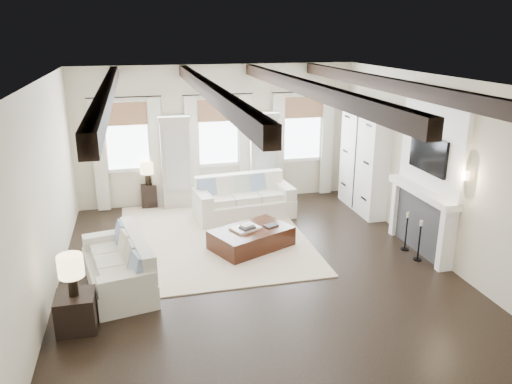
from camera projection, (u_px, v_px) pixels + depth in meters
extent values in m
plane|color=black|center=(256.00, 268.00, 8.63)|extent=(7.50, 7.50, 0.00)
cube|color=beige|center=(218.00, 135.00, 11.60)|extent=(6.50, 0.04, 3.20)
cube|color=beige|center=(349.00, 291.00, 4.67)|extent=(6.50, 0.04, 3.20)
cube|color=beige|center=(43.00, 194.00, 7.41)|extent=(0.04, 7.50, 3.20)
cube|color=beige|center=(433.00, 167.00, 8.86)|extent=(0.04, 7.50, 3.20)
cube|color=white|center=(256.00, 80.00, 7.64)|extent=(6.50, 7.50, 0.04)
cube|color=black|center=(107.00, 92.00, 7.18)|extent=(0.16, 7.40, 0.22)
cube|color=black|center=(207.00, 89.00, 7.51)|extent=(0.16, 7.40, 0.22)
cube|color=black|center=(302.00, 86.00, 7.84)|extent=(0.16, 7.40, 0.22)
cube|color=black|center=(386.00, 84.00, 8.17)|extent=(0.16, 7.40, 0.22)
cube|color=white|center=(127.00, 137.00, 11.10)|extent=(0.90, 0.03, 1.45)
cube|color=#966545|center=(125.00, 114.00, 10.88)|extent=(0.94, 0.04, 0.50)
cube|color=silver|center=(100.00, 156.00, 10.98)|extent=(0.28, 0.08, 2.50)
cube|color=silver|center=(157.00, 153.00, 11.26)|extent=(0.28, 0.08, 2.50)
cylinder|color=black|center=(124.00, 97.00, 10.72)|extent=(1.60, 0.02, 0.02)
cube|color=white|center=(218.00, 133.00, 11.56)|extent=(0.90, 0.03, 1.45)
cube|color=#966545|center=(218.00, 111.00, 11.34)|extent=(0.94, 0.04, 0.50)
cube|color=silver|center=(192.00, 151.00, 11.44)|extent=(0.28, 0.08, 2.50)
cube|color=silver|center=(245.00, 149.00, 11.72)|extent=(0.28, 0.08, 2.50)
cylinder|color=black|center=(218.00, 94.00, 11.18)|extent=(1.60, 0.02, 0.02)
cube|color=white|center=(302.00, 129.00, 12.02)|extent=(0.90, 0.03, 1.45)
cube|color=#966545|center=(303.00, 107.00, 11.80)|extent=(0.94, 0.04, 0.50)
cube|color=silver|center=(278.00, 147.00, 11.90)|extent=(0.28, 0.08, 2.50)
cube|color=silver|center=(327.00, 144.00, 12.18)|extent=(0.28, 0.08, 2.50)
cylinder|color=black|center=(305.00, 92.00, 11.64)|extent=(1.60, 0.02, 0.02)
cube|color=#BAB4A6|center=(176.00, 165.00, 11.35)|extent=(0.64, 0.38, 2.00)
cube|color=#B2B7BA|center=(176.00, 161.00, 11.12)|extent=(0.48, 0.02, 1.40)
cube|color=#BAB4A6|center=(173.00, 119.00, 11.02)|extent=(0.70, 0.42, 0.12)
cube|color=#BAB4A6|center=(263.00, 160.00, 11.81)|extent=(0.64, 0.38, 2.00)
cube|color=#B2B7BA|center=(265.00, 155.00, 11.58)|extent=(0.48, 0.02, 1.40)
cube|color=#BAB4A6|center=(263.00, 115.00, 11.48)|extent=(0.70, 0.42, 0.12)
cube|color=#2C2C2F|center=(422.00, 223.00, 9.17)|extent=(0.18, 1.50, 1.10)
cube|color=black|center=(420.00, 230.00, 9.21)|extent=(0.10, 0.90, 0.70)
cube|color=white|center=(447.00, 240.00, 8.40)|extent=(0.26, 0.14, 1.10)
cube|color=white|center=(398.00, 208.00, 9.92)|extent=(0.26, 0.14, 1.10)
cube|color=white|center=(422.00, 191.00, 8.96)|extent=(0.32, 1.90, 0.12)
cube|color=white|center=(434.00, 140.00, 8.70)|extent=(0.10, 1.90, 1.80)
cube|color=black|center=(429.00, 154.00, 8.76)|extent=(0.07, 1.10, 0.64)
cylinder|color=#FFD899|center=(466.00, 176.00, 7.82)|extent=(0.10, 0.10, 0.14)
cube|color=silver|center=(364.00, 156.00, 11.10)|extent=(0.40, 1.70, 2.50)
cube|color=black|center=(355.00, 157.00, 11.05)|extent=(0.01, 0.02, 2.40)
cube|color=beige|center=(213.00, 237.00, 9.90)|extent=(3.55, 4.32, 0.02)
cube|color=silver|center=(244.00, 208.00, 10.93)|extent=(2.19, 1.16, 0.40)
cube|color=silver|center=(239.00, 184.00, 11.12)|extent=(2.02, 0.42, 0.50)
cube|color=silver|center=(203.00, 198.00, 10.54)|extent=(0.35, 0.92, 0.26)
cube|color=silver|center=(284.00, 190.00, 11.12)|extent=(0.35, 0.92, 0.26)
cube|color=silver|center=(219.00, 200.00, 10.62)|extent=(0.62, 0.65, 0.14)
cube|color=silver|center=(245.00, 197.00, 10.80)|extent=(0.62, 0.65, 0.14)
cube|color=silver|center=(270.00, 195.00, 10.99)|extent=(0.62, 0.65, 0.14)
cube|color=#708AB0|center=(208.00, 188.00, 10.72)|extent=(0.44, 0.26, 0.44)
cube|color=silver|center=(225.00, 187.00, 10.84)|extent=(0.44, 0.26, 0.44)
cube|color=beige|center=(242.00, 185.00, 10.96)|extent=(0.44, 0.26, 0.44)
cube|color=#708AB0|center=(258.00, 183.00, 11.08)|extent=(0.44, 0.26, 0.44)
cube|color=silver|center=(273.00, 182.00, 11.20)|extent=(0.44, 0.26, 0.44)
cube|color=silver|center=(118.00, 276.00, 7.96)|extent=(1.22, 2.06, 0.37)
cube|color=silver|center=(137.00, 249.00, 7.96)|extent=(0.55, 1.84, 0.46)
cube|color=silver|center=(108.00, 239.00, 8.60)|extent=(0.86, 0.39, 0.24)
cube|color=silver|center=(127.00, 282.00, 7.13)|extent=(0.86, 0.39, 0.24)
cube|color=silver|center=(109.00, 250.00, 8.32)|extent=(0.64, 0.61, 0.13)
cube|color=silver|center=(114.00, 263.00, 7.86)|extent=(0.64, 0.61, 0.13)
cube|color=silver|center=(120.00, 277.00, 7.40)|extent=(0.64, 0.61, 0.13)
cube|color=#708AB0|center=(120.00, 233.00, 8.49)|extent=(0.27, 0.42, 0.40)
cube|color=silver|center=(125.00, 243.00, 8.09)|extent=(0.27, 0.42, 0.40)
cube|color=beige|center=(130.00, 255.00, 7.69)|extent=(0.27, 0.42, 0.40)
cube|color=#708AB0|center=(136.00, 267.00, 7.30)|extent=(0.27, 0.42, 0.40)
cube|color=black|center=(251.00, 238.00, 9.39)|extent=(1.69, 1.42, 0.38)
cube|color=white|center=(245.00, 228.00, 9.31)|extent=(0.61, 0.55, 0.04)
cube|color=#262628|center=(247.00, 228.00, 9.23)|extent=(0.32, 0.29, 0.04)
cube|color=beige|center=(247.00, 225.00, 9.26)|extent=(0.27, 0.25, 0.03)
cube|color=#262628|center=(271.00, 226.00, 9.45)|extent=(0.29, 0.26, 0.03)
cube|color=black|center=(76.00, 312.00, 6.81)|extent=(0.52, 0.52, 0.52)
cylinder|color=black|center=(73.00, 286.00, 6.68)|extent=(0.13, 0.13, 0.28)
cylinder|color=#F9D89E|center=(70.00, 266.00, 6.59)|extent=(0.34, 0.34, 0.30)
cube|color=black|center=(149.00, 196.00, 11.56)|extent=(0.36, 0.36, 0.53)
cylinder|color=black|center=(148.00, 179.00, 11.44)|extent=(0.12, 0.12, 0.27)
cylinder|color=#F9D89E|center=(147.00, 167.00, 11.35)|extent=(0.32, 0.32, 0.29)
cylinder|color=black|center=(417.00, 259.00, 8.94)|extent=(0.15, 0.15, 0.02)
cylinder|color=black|center=(419.00, 243.00, 8.84)|extent=(0.03, 0.03, 0.67)
cylinder|color=beige|center=(421.00, 223.00, 8.73)|extent=(0.06, 0.06, 0.10)
cylinder|color=black|center=(405.00, 249.00, 9.36)|extent=(0.15, 0.15, 0.02)
cylinder|color=black|center=(406.00, 233.00, 9.26)|extent=(0.03, 0.03, 0.66)
cylinder|color=beige|center=(408.00, 215.00, 9.14)|extent=(0.06, 0.06, 0.09)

